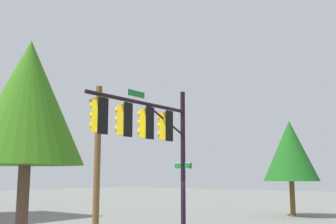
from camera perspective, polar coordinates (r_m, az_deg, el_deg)
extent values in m
cylinder|color=black|center=(16.99, 2.14, -7.62)|extent=(0.20, 0.20, 6.29)
cylinder|color=black|center=(15.16, -3.87, 1.31)|extent=(5.32, 0.28, 0.14)
cylinder|color=black|center=(16.18, -0.40, -1.15)|extent=(2.43, 0.14, 1.07)
cube|color=gold|center=(16.16, -0.37, -2.04)|extent=(0.33, 0.37, 1.10)
cube|color=black|center=(16.04, 0.19, -1.98)|extent=(0.44, 0.05, 1.22)
sphere|color=maroon|center=(16.33, -0.92, -0.91)|extent=(0.22, 0.22, 0.22)
cylinder|color=gold|center=(16.37, -1.08, -0.75)|extent=(0.23, 0.15, 0.23)
sphere|color=#FFFC14|center=(16.29, -0.92, -2.09)|extent=(0.22, 0.22, 0.22)
cylinder|color=gold|center=(16.33, -1.09, -1.93)|extent=(0.23, 0.15, 0.23)
sphere|color=#0B621E|center=(16.25, -0.93, -3.28)|extent=(0.22, 0.22, 0.22)
cylinder|color=gold|center=(16.29, -1.09, -3.12)|extent=(0.23, 0.15, 0.23)
cube|color=yellow|center=(15.26, -3.15, -1.61)|extent=(0.33, 0.37, 1.10)
cube|color=black|center=(15.13, -2.58, -1.55)|extent=(0.44, 0.05, 1.22)
sphere|color=maroon|center=(15.44, -3.70, -0.42)|extent=(0.22, 0.22, 0.22)
cylinder|color=yellow|center=(15.49, -3.86, -0.26)|extent=(0.23, 0.15, 0.23)
sphere|color=#FFFC14|center=(15.39, -3.71, -1.67)|extent=(0.22, 0.22, 0.22)
cylinder|color=yellow|center=(15.44, -3.87, -1.51)|extent=(0.23, 0.15, 0.23)
sphere|color=#0B621E|center=(15.35, -3.72, -2.93)|extent=(0.22, 0.22, 0.22)
cylinder|color=yellow|center=(15.40, -3.89, -2.76)|extent=(0.23, 0.15, 0.23)
cube|color=gold|center=(14.41, -6.27, -1.13)|extent=(0.33, 0.37, 1.10)
cube|color=black|center=(14.27, -5.67, -1.07)|extent=(0.44, 0.05, 1.22)
sphere|color=maroon|center=(14.59, -6.83, 0.13)|extent=(0.22, 0.22, 0.22)
cylinder|color=gold|center=(14.64, -7.00, 0.30)|extent=(0.23, 0.15, 0.23)
sphere|color=#FFFC14|center=(14.54, -6.85, -1.19)|extent=(0.22, 0.22, 0.22)
cylinder|color=gold|center=(14.59, -7.02, -1.02)|extent=(0.23, 0.15, 0.23)
sphere|color=#0B621E|center=(14.50, -6.88, -2.52)|extent=(0.22, 0.22, 0.22)
cylinder|color=gold|center=(14.54, -7.05, -2.34)|extent=(0.23, 0.15, 0.23)
cube|color=yellow|center=(13.60, -9.76, -0.59)|extent=(0.33, 0.37, 1.10)
cube|color=black|center=(13.45, -9.19, -0.51)|extent=(0.44, 0.05, 1.22)
sphere|color=maroon|center=(13.80, -10.28, 0.74)|extent=(0.22, 0.22, 0.22)
cylinder|color=yellow|center=(13.85, -10.44, 0.91)|extent=(0.23, 0.14, 0.23)
sphere|color=#FFFC14|center=(13.75, -10.32, -0.66)|extent=(0.22, 0.22, 0.22)
cylinder|color=yellow|center=(13.80, -10.48, -0.48)|extent=(0.23, 0.14, 0.23)
sphere|color=#0B621E|center=(13.70, -10.36, -2.07)|extent=(0.22, 0.22, 0.22)
cylinder|color=yellow|center=(13.75, -10.52, -1.88)|extent=(0.23, 0.14, 0.23)
cube|color=white|center=(15.02, -4.54, 2.58)|extent=(0.94, 0.04, 0.26)
cube|color=#14692B|center=(15.02, -4.54, 2.58)|extent=(0.90, 0.05, 0.22)
cube|color=white|center=(16.99, 2.14, -7.61)|extent=(0.04, 0.94, 0.26)
cube|color=#1B7332|center=(16.99, 2.14, -7.61)|extent=(0.05, 0.90, 0.22)
cylinder|color=brown|center=(20.12, -9.98, -6.44)|extent=(0.32, 0.32, 7.18)
cube|color=brown|center=(20.47, -9.75, 1.94)|extent=(0.52, 1.78, 0.12)
cylinder|color=brown|center=(29.42, 17.20, -11.62)|extent=(0.34, 0.34, 2.38)
cone|color=#1C5F1C|center=(29.43, 16.91, -5.23)|extent=(3.77, 3.77, 4.19)
cone|color=#346F17|center=(11.36, -19.17, 1.45)|extent=(3.04, 3.04, 3.38)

